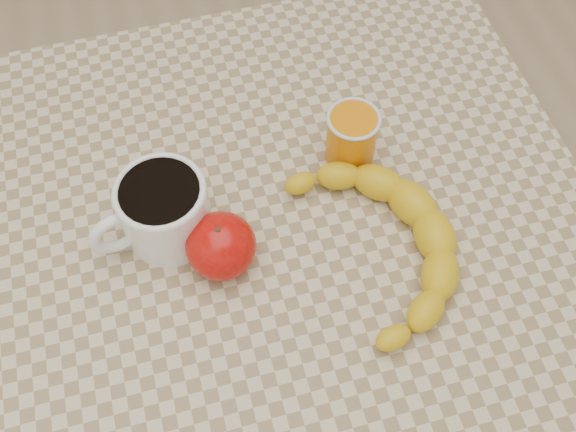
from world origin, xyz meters
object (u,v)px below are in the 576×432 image
object	(u,v)px
coffee_mug	(162,210)
banana	(381,243)
table	(288,255)
apple	(221,246)
orange_juice_glass	(351,137)

from	to	relation	value
coffee_mug	banana	xyz separation A→B (m)	(0.24, -0.10, -0.03)
table	apple	size ratio (longest dim) A/B	8.16
coffee_mug	orange_juice_glass	size ratio (longest dim) A/B	1.99
apple	orange_juice_glass	bearing A→B (deg)	29.10
table	apple	distance (m)	0.16
coffee_mug	banana	distance (m)	0.27
orange_juice_glass	apple	xyz separation A→B (m)	(-0.20, -0.11, -0.00)
banana	table	bearing A→B (deg)	143.99
apple	banana	size ratio (longest dim) A/B	0.32
coffee_mug	apple	world-z (taller)	coffee_mug
table	banana	size ratio (longest dim) A/B	2.57
table	coffee_mug	world-z (taller)	coffee_mug
coffee_mug	banana	bearing A→B (deg)	-22.24
coffee_mug	apple	xyz separation A→B (m)	(0.06, -0.06, -0.01)
orange_juice_glass	apple	size ratio (longest dim) A/B	0.83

